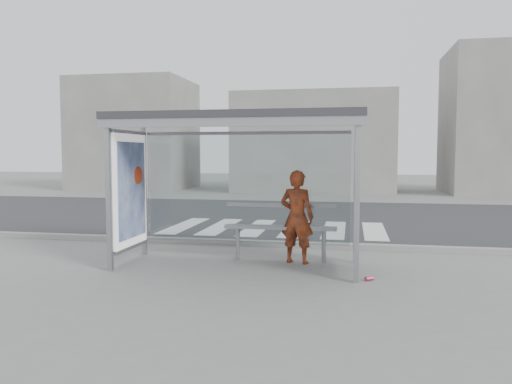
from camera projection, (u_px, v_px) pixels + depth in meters
ground at (237, 267)px, 8.59m from camera, size 80.00×80.00×0.00m
road at (288, 216)px, 15.45m from camera, size 30.00×10.00×0.01m
curb at (258, 243)px, 10.50m from camera, size 30.00×0.18×0.12m
crosswalk at (276, 228)px, 13.00m from camera, size 5.55×3.00×0.00m
bus_shelter at (217, 151)px, 8.57m from camera, size 4.25×1.65×2.62m
building_left at (135, 135)px, 27.87m from camera, size 6.00×5.00×6.00m
building_center at (315, 143)px, 26.03m from camera, size 8.00×5.00×5.00m
building_right at (500, 122)px, 24.26m from camera, size 5.00×5.00×7.00m
person at (297, 217)px, 8.83m from camera, size 0.67×0.51×1.66m
bench at (280, 228)px, 8.99m from camera, size 2.02×0.25×1.04m
soda_can at (369, 279)px, 7.64m from camera, size 0.14×0.13×0.07m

